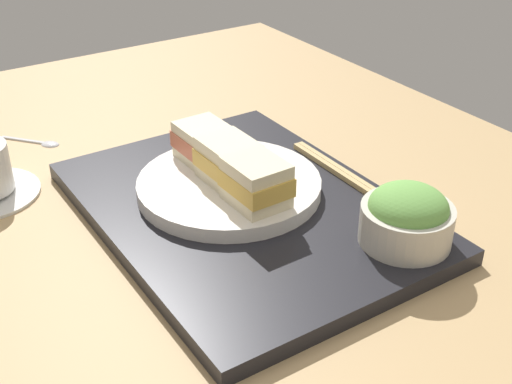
# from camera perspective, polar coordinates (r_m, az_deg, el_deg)

# --- Properties ---
(ground_plane) EXTENTS (1.40, 1.00, 0.03)m
(ground_plane) POSITION_cam_1_polar(r_m,az_deg,el_deg) (0.80, -1.92, -4.36)
(ground_plane) COLOR tan
(serving_tray) EXTENTS (0.45, 0.33, 0.02)m
(serving_tray) POSITION_cam_1_polar(r_m,az_deg,el_deg) (0.82, -1.01, -1.51)
(serving_tray) COLOR black
(serving_tray) RESTS_ON ground_plane
(sandwich_plate) EXTENTS (0.23, 0.23, 0.02)m
(sandwich_plate) POSITION_cam_1_polar(r_m,az_deg,el_deg) (0.83, -2.28, 0.53)
(sandwich_plate) COLOR white
(sandwich_plate) RESTS_ON serving_tray
(sandwich_near) EXTENTS (0.07, 0.06, 0.05)m
(sandwich_near) POSITION_cam_1_polar(r_m,az_deg,el_deg) (0.76, 0.01, 0.84)
(sandwich_near) COLOR beige
(sandwich_near) RESTS_ON sandwich_plate
(sandwich_middle) EXTENTS (0.07, 0.06, 0.05)m
(sandwich_middle) POSITION_cam_1_polar(r_m,az_deg,el_deg) (0.81, -2.33, 2.66)
(sandwich_middle) COLOR beige
(sandwich_middle) RESTS_ON sandwich_plate
(sandwich_far) EXTENTS (0.07, 0.06, 0.05)m
(sandwich_far) POSITION_cam_1_polar(r_m,az_deg,el_deg) (0.86, -4.40, 4.18)
(sandwich_far) COLOR beige
(sandwich_far) RESTS_ON sandwich_plate
(salad_bowl) EXTENTS (0.10, 0.10, 0.07)m
(salad_bowl) POSITION_cam_1_polar(r_m,az_deg,el_deg) (0.74, 12.63, -2.06)
(salad_bowl) COLOR beige
(salad_bowl) RESTS_ON serving_tray
(chopsticks_pair) EXTENTS (0.20, 0.02, 0.01)m
(chopsticks_pair) POSITION_cam_1_polar(r_m,az_deg,el_deg) (0.88, 7.30, 1.58)
(chopsticks_pair) COLOR tan
(chopsticks_pair) RESTS_ON serving_tray
(teaspoon) EXTENTS (0.08, 0.07, 0.01)m
(teaspoon) POSITION_cam_1_polar(r_m,az_deg,el_deg) (1.05, -17.59, 4.09)
(teaspoon) COLOR silver
(teaspoon) RESTS_ON ground_plane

